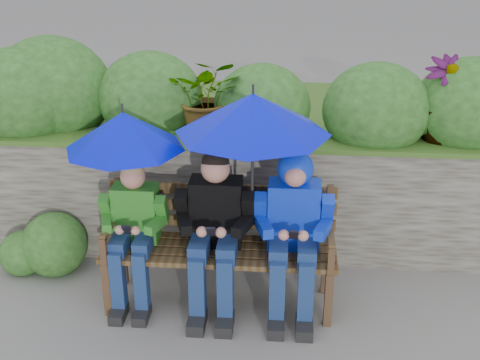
# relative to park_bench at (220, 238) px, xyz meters

# --- Properties ---
(ground) EXTENTS (60.00, 60.00, 0.00)m
(ground) POSITION_rel_park_bench_xyz_m (0.14, -0.06, -0.50)
(ground) COLOR slate
(ground) RESTS_ON ground
(garden_backdrop) EXTENTS (8.00, 2.86, 1.88)m
(garden_backdrop) POSITION_rel_park_bench_xyz_m (-0.01, 1.50, 0.18)
(garden_backdrop) COLOR #4C463D
(garden_backdrop) RESTS_ON ground
(park_bench) EXTENTS (1.67, 0.49, 0.88)m
(park_bench) POSITION_rel_park_bench_xyz_m (0.00, 0.00, 0.00)
(park_bench) COLOR #49321F
(park_bench) RESTS_ON ground
(boy_left) EXTENTS (0.48, 0.55, 1.08)m
(boy_left) POSITION_rel_park_bench_xyz_m (-0.62, -0.07, 0.10)
(boy_left) COLOR #2E7B1E
(boy_left) RESTS_ON ground
(boy_middle) EXTENTS (0.55, 0.64, 1.18)m
(boy_middle) POSITION_rel_park_bench_xyz_m (-0.03, -0.08, 0.15)
(boy_middle) COLOR black
(boy_middle) RESTS_ON ground
(boy_right) EXTENTS (0.55, 0.66, 1.18)m
(boy_right) POSITION_rel_park_bench_xyz_m (0.52, -0.07, 0.19)
(boy_right) COLOR #022AC8
(boy_right) RESTS_ON ground
(umbrella_left) EXTENTS (0.83, 0.83, 0.83)m
(umbrella_left) POSITION_rel_park_bench_xyz_m (-0.64, -0.03, 0.81)
(umbrella_left) COLOR #010CE5
(umbrella_left) RESTS_ON ground
(umbrella_right) EXTENTS (1.05, 1.05, 0.96)m
(umbrella_right) POSITION_rel_park_bench_xyz_m (0.23, -0.03, 0.96)
(umbrella_right) COLOR #010CE5
(umbrella_right) RESTS_ON ground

